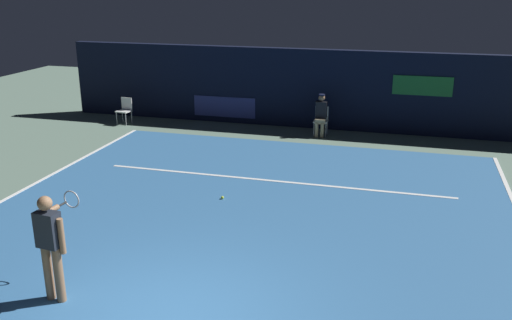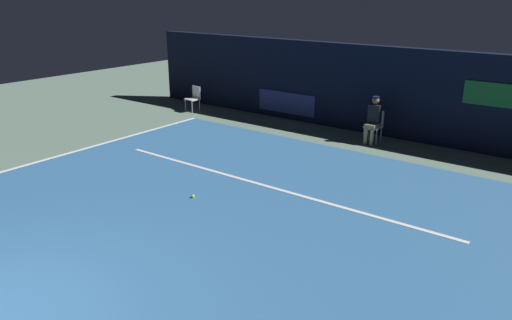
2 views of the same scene
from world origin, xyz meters
name	(u,v)px [view 2 (image 2 of 2)]	position (x,y,z in m)	size (l,w,h in m)	color
ground_plane	(208,215)	(0.00, 4.31, 0.00)	(34.07, 34.07, 0.00)	slate
court_surface	(208,215)	(0.00, 4.31, 0.01)	(11.13, 10.63, 0.01)	#336699
line_sideline_right	(49,159)	(-5.51, 4.31, 0.01)	(0.10, 10.63, 0.01)	white
line_service	(265,186)	(0.00, 6.17, 0.01)	(8.68, 0.10, 0.01)	white
back_wall	(375,90)	(0.00, 11.64, 1.30)	(17.27, 0.33, 2.60)	black
line_judge_on_chair	(373,119)	(0.45, 10.68, 0.69)	(0.45, 0.54, 1.32)	white
courtside_chair_near	(194,97)	(-6.27, 10.44, 0.50)	(0.49, 0.47, 0.88)	white
tennis_ball	(193,196)	(-0.80, 4.72, 0.05)	(0.07, 0.07, 0.07)	#CCE033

